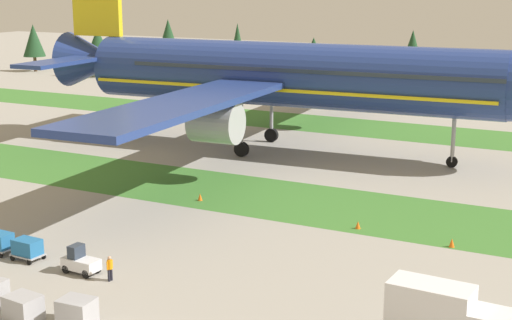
{
  "coord_description": "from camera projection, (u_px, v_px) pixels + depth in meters",
  "views": [
    {
      "loc": [
        25.9,
        -28.97,
        19.55
      ],
      "look_at": [
        -4.25,
        29.32,
        4.0
      ],
      "focal_mm": 53.06,
      "sensor_mm": 36.0,
      "label": 1
    }
  ],
  "objects": [
    {
      "name": "airliner",
      "position": [
        278.0,
        74.0,
        87.34
      ],
      "size": [
        58.86,
        72.94,
        25.36
      ],
      "rotation": [
        0.0,
        0.0,
        -1.51
      ],
      "color": "navy",
      "rests_on": "ground"
    },
    {
      "name": "taxiway_marker_1",
      "position": [
        200.0,
        197.0,
        69.08
      ],
      "size": [
        0.44,
        0.44,
        0.67
      ],
      "primitive_type": "cone",
      "color": "orange",
      "rests_on": "ground"
    },
    {
      "name": "grass_strip_near",
      "position": [
        309.0,
        203.0,
        68.34
      ],
      "size": [
        320.0,
        12.33,
        0.01
      ],
      "primitive_type": "cube",
      "color": "#3D752D",
      "rests_on": "ground"
    },
    {
      "name": "taxiway_marker_0",
      "position": [
        358.0,
        225.0,
        61.22
      ],
      "size": [
        0.44,
        0.44,
        0.63
      ],
      "primitive_type": "cone",
      "color": "orange",
      "rests_on": "ground"
    },
    {
      "name": "baggage_tug",
      "position": [
        80.0,
        262.0,
        51.8
      ],
      "size": [
        2.65,
        1.41,
        1.97
      ],
      "rotation": [
        0.0,
        0.0,
        -1.61
      ],
      "color": "silver",
      "rests_on": "ground"
    },
    {
      "name": "uld_container_2",
      "position": [
        77.0,
        312.0,
        44.05
      ],
      "size": [
        2.11,
        1.74,
        1.57
      ],
      "primitive_type": "cube",
      "rotation": [
        0.0,
        0.0,
        0.07
      ],
      "color": "#A3A3A8",
      "rests_on": "ground"
    },
    {
      "name": "uld_container_0",
      "position": [
        23.0,
        308.0,
        44.55
      ],
      "size": [
        2.15,
        1.8,
        1.55
      ],
      "primitive_type": "cube",
      "rotation": [
        0.0,
        0.0,
        -0.1
      ],
      "color": "#A3A3A8",
      "rests_on": "ground"
    },
    {
      "name": "catering_truck",
      "position": [
        447.0,
        315.0,
        40.84
      ],
      "size": [
        7.06,
        2.63,
        3.58
      ],
      "rotation": [
        0.0,
        0.0,
        -1.62
      ],
      "color": "silver",
      "rests_on": "ground"
    },
    {
      "name": "grass_strip_far",
      "position": [
        419.0,
        133.0,
        100.03
      ],
      "size": [
        320.0,
        12.33,
        0.01
      ],
      "primitive_type": "cube",
      "color": "#3D752D",
      "rests_on": "ground"
    },
    {
      "name": "taxiway_marker_2",
      "position": [
        452.0,
        243.0,
        56.95
      ],
      "size": [
        0.44,
        0.44,
        0.69
      ],
      "primitive_type": "cone",
      "color": "orange",
      "rests_on": "ground"
    },
    {
      "name": "cargo_dolly_lead",
      "position": [
        27.0,
        248.0,
        54.2
      ],
      "size": [
        2.26,
        1.59,
        1.55
      ],
      "rotation": [
        0.0,
        0.0,
        -1.61
      ],
      "color": "#A3A3A8",
      "rests_on": "ground"
    },
    {
      "name": "ground_crew_marshaller",
      "position": [
        110.0,
        267.0,
        50.4
      ],
      "size": [
        0.36,
        0.56,
        1.74
      ],
      "rotation": [
        0.0,
        0.0,
        4.62
      ],
      "color": "black",
      "rests_on": "ground"
    },
    {
      "name": "distant_tree_line",
      "position": [
        451.0,
        60.0,
        125.38
      ],
      "size": [
        194.1,
        10.67,
        12.25
      ],
      "color": "#4C3823",
      "rests_on": "ground"
    }
  ]
}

